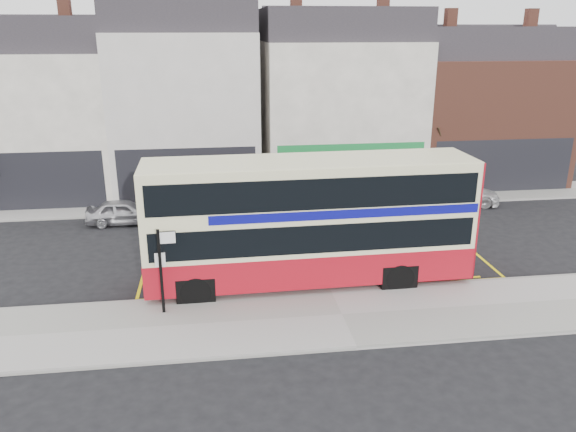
{
  "coord_description": "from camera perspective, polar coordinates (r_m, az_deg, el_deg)",
  "views": [
    {
      "loc": [
        -4.01,
        -18.67,
        9.29
      ],
      "look_at": [
        -1.25,
        2.0,
        2.24
      ],
      "focal_mm": 35.0,
      "sensor_mm": 36.0,
      "label": 1
    }
  ],
  "objects": [
    {
      "name": "terrace_left",
      "position": [
        33.92,
        -10.28,
        11.68
      ],
      "size": [
        8.0,
        8.01,
        11.8
      ],
      "color": "silver",
      "rests_on": "ground"
    },
    {
      "name": "double_decker_bus",
      "position": [
        20.7,
        2.28,
        -0.42
      ],
      "size": [
        12.04,
        2.99,
        4.79
      ],
      "rotation": [
        0.0,
        0.0,
        0.02
      ],
      "color": "beige",
      "rests_on": "ground"
    },
    {
      "name": "bus_stop_post",
      "position": [
        18.92,
        -12.66,
        -4.7
      ],
      "size": [
        0.74,
        0.14,
        2.96
      ],
      "rotation": [
        0.0,
        0.0,
        0.07
      ],
      "color": "black",
      "rests_on": "pavement"
    },
    {
      "name": "street_tree_right",
      "position": [
        33.4,
        14.75,
        8.06
      ],
      "size": [
        2.37,
        2.37,
        5.11
      ],
      "color": "#342317",
      "rests_on": "ground"
    },
    {
      "name": "terrace_right",
      "position": [
        37.78,
        18.71,
        10.55
      ],
      "size": [
        9.0,
        8.01,
        10.3
      ],
      "color": "brown",
      "rests_on": "ground"
    },
    {
      "name": "ground",
      "position": [
        21.23,
        4.1,
        -7.31
      ],
      "size": [
        120.0,
        120.0,
        0.0
      ],
      "primitive_type": "plane",
      "color": "black",
      "rests_on": "ground"
    },
    {
      "name": "car_grey",
      "position": [
        29.04,
        -2.91,
        1.42
      ],
      "size": [
        4.37,
        2.32,
        1.37
      ],
      "primitive_type": "imported",
      "rotation": [
        0.0,
        0.0,
        1.79
      ],
      "color": "#393A40",
      "rests_on": "ground"
    },
    {
      "name": "kerb",
      "position": [
        20.87,
        4.31,
        -7.58
      ],
      "size": [
        40.0,
        0.15,
        0.15
      ],
      "primitive_type": "cube",
      "color": "gray",
      "rests_on": "ground"
    },
    {
      "name": "road_markings",
      "position": [
        22.65,
        3.29,
        -5.55
      ],
      "size": [
        14.0,
        3.4,
        0.01
      ],
      "primitive_type": null,
      "color": "#FFEB0D",
      "rests_on": "ground"
    },
    {
      "name": "car_white",
      "position": [
        32.36,
        16.87,
        2.36
      ],
      "size": [
        4.77,
        3.17,
        1.28
      ],
      "primitive_type": "imported",
      "rotation": [
        0.0,
        0.0,
        1.23
      ],
      "color": "silver",
      "rests_on": "ground"
    },
    {
      "name": "terrace_green_shop",
      "position": [
        34.74,
        5.04,
        11.64
      ],
      "size": [
        9.0,
        8.01,
        11.3
      ],
      "color": "white",
      "rests_on": "ground"
    },
    {
      "name": "car_silver",
      "position": [
        28.84,
        -16.34,
        0.4
      ],
      "size": [
        3.62,
        1.48,
        1.23
      ],
      "primitive_type": "imported",
      "rotation": [
        0.0,
        0.0,
        1.56
      ],
      "color": "#B7B7BC",
      "rests_on": "ground"
    },
    {
      "name": "terrace_far_left",
      "position": [
        35.25,
        -23.52,
        9.89
      ],
      "size": [
        8.0,
        8.01,
        10.8
      ],
      "color": "white",
      "rests_on": "ground"
    },
    {
      "name": "pavement",
      "position": [
        19.21,
        5.5,
        -10.08
      ],
      "size": [
        40.0,
        4.0,
        0.15
      ],
      "primitive_type": "cube",
      "color": "#A4A09B",
      "rests_on": "ground"
    },
    {
      "name": "far_pavement",
      "position": [
        31.32,
        0.09,
        1.58
      ],
      "size": [
        50.0,
        3.0,
        0.15
      ],
      "primitive_type": "cube",
      "color": "#A4A09B",
      "rests_on": "ground"
    }
  ]
}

